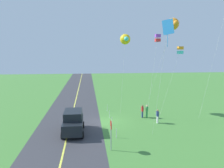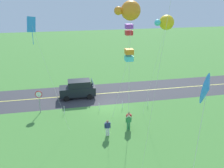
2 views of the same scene
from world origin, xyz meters
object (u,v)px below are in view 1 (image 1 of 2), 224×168
object	(u,v)px
kite_blue_mid	(173,24)
kite_orange_near	(168,29)
kite_yellow_high	(158,38)
car_suv_foreground	(73,122)
person_adult_near	(158,116)
stop_sign	(111,129)
person_adult_companion	(142,111)
kite_pink_drift	(125,39)
person_child_watcher	(147,111)
kite_red_low	(180,50)

from	to	relation	value
kite_blue_mid	kite_orange_near	size ratio (longest dim) A/B	1.11
kite_yellow_high	car_suv_foreground	bearing A→B (deg)	-68.94
person_adult_near	kite_orange_near	xyz separation A→B (m)	(5.79, -1.31, 9.05)
stop_sign	person_adult_companion	bearing A→B (deg)	150.86
car_suv_foreground	person_adult_near	distance (m)	9.63
kite_blue_mid	kite_pink_drift	size ratio (longest dim) A/B	1.14
person_child_watcher	kite_yellow_high	size ratio (longest dim) A/B	0.16
kite_pink_drift	car_suv_foreground	bearing A→B (deg)	-39.18
person_adult_near	person_child_watcher	bearing A→B (deg)	-137.65
stop_sign	kite_orange_near	world-z (taller)	kite_orange_near
car_suv_foreground	person_adult_companion	size ratio (longest dim) A/B	2.75
person_child_watcher	kite_blue_mid	distance (m)	10.78
person_child_watcher	kite_red_low	distance (m)	8.28
stop_sign	kite_blue_mid	xyz separation A→B (m)	(-7.74, 8.00, 9.49)
kite_yellow_high	person_adult_companion	bearing A→B (deg)	-111.93
stop_sign	person_child_watcher	distance (m)	10.20
person_adult_near	kite_blue_mid	distance (m)	10.69
person_adult_near	person_adult_companion	distance (m)	2.61
person_child_watcher	kite_orange_near	xyz separation A→B (m)	(7.97, -0.66, 9.05)
car_suv_foreground	kite_red_low	bearing A→B (deg)	104.17
kite_yellow_high	kite_orange_near	distance (m)	7.70
person_child_watcher	person_adult_companion	bearing A→B (deg)	79.36
kite_red_low	kite_blue_mid	bearing A→B (deg)	-104.39
person_adult_near	kite_pink_drift	xyz separation A→B (m)	(-6.15, -2.75, 8.96)
stop_sign	kite_pink_drift	distance (m)	15.28
car_suv_foreground	kite_blue_mid	size ratio (longest dim) A/B	0.37
person_adult_near	kite_yellow_high	xyz separation A→B (m)	(-1.73, 0.31, 8.83)
stop_sign	kite_orange_near	size ratio (longest dim) A/B	0.24
person_child_watcher	kite_orange_near	world-z (taller)	kite_orange_near
person_child_watcher	kite_blue_mid	world-z (taller)	kite_blue_mid
kite_orange_near	kite_yellow_high	bearing A→B (deg)	167.83
person_adult_near	kite_red_low	distance (m)	8.02
kite_yellow_high	kite_pink_drift	world-z (taller)	kite_pink_drift
stop_sign	person_adult_companion	xyz separation A→B (m)	(-8.76, 4.88, -0.94)
kite_blue_mid	kite_pink_drift	bearing A→B (deg)	-135.89
kite_yellow_high	kite_orange_near	world-z (taller)	kite_orange_near
kite_blue_mid	kite_pink_drift	world-z (taller)	kite_blue_mid
person_adult_companion	kite_red_low	size ratio (longest dim) A/B	0.18
stop_sign	kite_blue_mid	distance (m)	14.63
car_suv_foreground	kite_red_low	xyz separation A→B (m)	(-3.09, 12.25, 7.14)
stop_sign	car_suv_foreground	bearing A→B (deg)	-142.83
stop_sign	person_child_watcher	xyz separation A→B (m)	(-8.60, 5.41, -0.94)
kite_red_low	kite_orange_near	distance (m)	8.19
stop_sign	person_adult_companion	distance (m)	10.07
person_child_watcher	kite_pink_drift	bearing A→B (deg)	33.85
person_adult_companion	person_adult_near	bearing A→B (deg)	-36.25
kite_blue_mid	kite_yellow_high	bearing A→B (deg)	-104.54
car_suv_foreground	person_adult_near	size ratio (longest dim) A/B	2.75
stop_sign	person_adult_companion	size ratio (longest dim) A/B	1.60
kite_blue_mid	kite_yellow_high	xyz separation A→B (m)	(-0.42, -1.63, -1.59)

